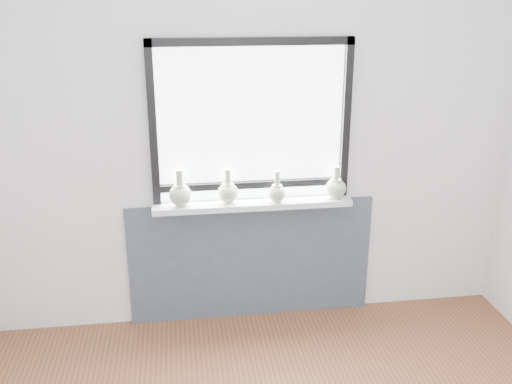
{
  "coord_description": "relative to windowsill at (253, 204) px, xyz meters",
  "views": [
    {
      "loc": [
        -0.48,
        -1.8,
        2.22
      ],
      "look_at": [
        0.0,
        1.55,
        1.02
      ],
      "focal_mm": 40.0,
      "sensor_mm": 36.0,
      "label": 1
    }
  ],
  "objects": [
    {
      "name": "vase_b",
      "position": [
        -0.16,
        0.0,
        0.1
      ],
      "size": [
        0.14,
        0.14,
        0.23
      ],
      "rotation": [
        0.0,
        0.0,
        -0.12
      ],
      "color": "#A8BD98",
      "rests_on": "windowsill"
    },
    {
      "name": "windowsill",
      "position": [
        0.0,
        0.0,
        0.0
      ],
      "size": [
        1.32,
        0.18,
        0.04
      ],
      "primitive_type": "cube",
      "color": "silver",
      "rests_on": "apron_panel"
    },
    {
      "name": "window",
      "position": [
        0.0,
        0.06,
        0.56
      ],
      "size": [
        1.3,
        0.06,
        1.05
      ],
      "color": "black",
      "rests_on": "windowsill"
    },
    {
      "name": "vase_c",
      "position": [
        0.16,
        -0.03,
        0.09
      ],
      "size": [
        0.12,
        0.12,
        0.21
      ],
      "rotation": [
        0.0,
        0.0,
        0.21
      ],
      "color": "#A8BD98",
      "rests_on": "windowsill"
    },
    {
      "name": "vase_a",
      "position": [
        -0.47,
        -0.01,
        0.1
      ],
      "size": [
        0.15,
        0.15,
        0.24
      ],
      "rotation": [
        0.0,
        0.0,
        -0.15
      ],
      "color": "#A8BD98",
      "rests_on": "windowsill"
    },
    {
      "name": "apron_panel",
      "position": [
        0.0,
        0.07,
        -0.45
      ],
      "size": [
        1.7,
        0.03,
        0.86
      ],
      "primitive_type": "cube",
      "color": "#404E5B",
      "rests_on": "ground"
    },
    {
      "name": "back_wall",
      "position": [
        0.0,
        0.1,
        0.42
      ],
      "size": [
        3.6,
        0.02,
        2.6
      ],
      "primitive_type": "cube",
      "color": "silver",
      "rests_on": "ground"
    },
    {
      "name": "vase_d",
      "position": [
        0.56,
        -0.01,
        0.09
      ],
      "size": [
        0.14,
        0.14,
        0.22
      ],
      "rotation": [
        0.0,
        0.0,
        -0.28
      ],
      "color": "#A8BD98",
      "rests_on": "windowsill"
    }
  ]
}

